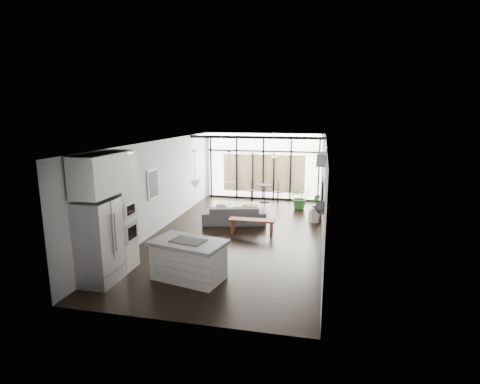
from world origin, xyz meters
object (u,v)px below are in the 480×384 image
at_px(island, 189,260).
at_px(sofa, 234,212).
at_px(pouf, 250,209).
at_px(milk_can, 315,213).
at_px(tv, 323,189).
at_px(fridge, 98,242).
at_px(console_bench, 252,226).

height_order(island, sofa, island).
bearing_deg(sofa, pouf, -120.21).
xyz_separation_m(milk_can, tv, (0.21, -0.83, 1.00)).
bearing_deg(fridge, sofa, 69.87).
xyz_separation_m(island, sofa, (-0.00, 4.35, -0.03)).
height_order(pouf, tv, tv).
xyz_separation_m(console_bench, tv, (2.05, 0.85, 1.07)).
distance_m(fridge, sofa, 5.27).
xyz_separation_m(fridge, milk_can, (4.43, 5.68, -0.61)).
bearing_deg(fridge, console_bench, 57.11).
height_order(milk_can, tv, tv).
bearing_deg(sofa, console_bench, 116.18).
bearing_deg(console_bench, milk_can, 42.13).
relative_size(sofa, console_bench, 1.49).
relative_size(console_bench, milk_can, 2.32).
relative_size(console_bench, pouf, 2.64).
bearing_deg(tv, pouf, 154.07).
xyz_separation_m(fridge, tv, (4.64, 4.85, 0.39)).
bearing_deg(console_bench, island, -102.94).
relative_size(sofa, tv, 1.90).
height_order(console_bench, tv, tv).
xyz_separation_m(island, milk_can, (2.62, 5.10, -0.14)).
bearing_deg(pouf, console_bench, -77.55).
xyz_separation_m(pouf, tv, (2.51, -1.22, 1.09)).
xyz_separation_m(fridge, console_bench, (2.59, 4.00, -0.69)).
bearing_deg(milk_can, pouf, 170.27).
height_order(island, tv, tv).
distance_m(fridge, milk_can, 7.23).
distance_m(island, tv, 5.20).
bearing_deg(tv, island, -123.55).
bearing_deg(pouf, island, -93.38).
distance_m(sofa, console_bench, 1.22).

